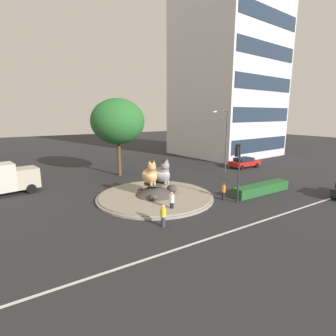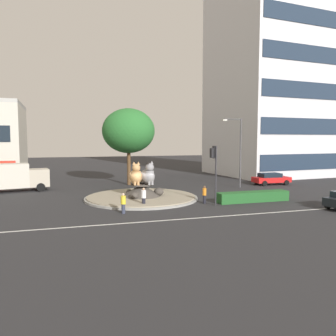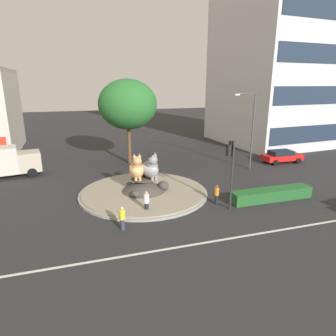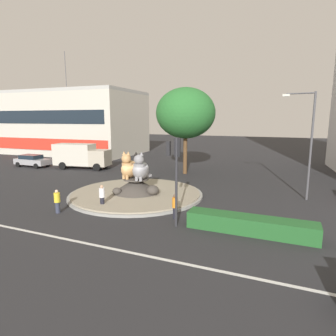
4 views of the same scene
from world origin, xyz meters
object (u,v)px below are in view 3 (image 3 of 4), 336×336
(parked_car_right, at_px, (282,156))
(delivery_box_truck, at_px, (0,162))
(cat_statue_calico, at_px, (137,169))
(cat_statue_grey, at_px, (151,168))
(pedestrian_orange_shirt, at_px, (217,194))
(pedestrian_white_shirt, at_px, (146,202))
(broadleaf_tree_behind_island, at_px, (128,105))
(pedestrian_yellow_shirt, at_px, (122,218))
(streetlight_arm, at_px, (251,126))
(traffic_light_mast, at_px, (231,160))
(office_tower, at_px, (284,21))

(parked_car_right, relative_size, delivery_box_truck, 0.65)
(cat_statue_calico, xyz_separation_m, cat_statue_grey, (1.10, -0.21, 0.02))
(pedestrian_orange_shirt, bearing_deg, pedestrian_white_shirt, -137.56)
(broadleaf_tree_behind_island, height_order, delivery_box_truck, broadleaf_tree_behind_island)
(broadleaf_tree_behind_island, xyz_separation_m, pedestrian_yellow_shirt, (-3.25, -15.74, -5.81))
(streetlight_arm, height_order, parked_car_right, streetlight_arm)
(traffic_light_mast, relative_size, office_tower, 0.15)
(streetlight_arm, bearing_deg, office_tower, -127.81)
(broadleaf_tree_behind_island, bearing_deg, pedestrian_white_shirt, -95.10)
(traffic_light_mast, relative_size, pedestrian_white_shirt, 3.15)
(streetlight_arm, height_order, pedestrian_yellow_shirt, streetlight_arm)
(traffic_light_mast, bearing_deg, broadleaf_tree_behind_island, 7.14)
(office_tower, distance_m, pedestrian_orange_shirt, 32.42)
(cat_statue_grey, bearing_deg, streetlight_arm, 95.69)
(broadleaf_tree_behind_island, bearing_deg, delivery_box_truck, -171.64)
(pedestrian_yellow_shirt, bearing_deg, cat_statue_calico, -49.43)
(streetlight_arm, distance_m, pedestrian_white_shirt, 15.40)
(office_tower, xyz_separation_m, broadleaf_tree_behind_island, (-23.74, -6.17, -10.62))
(cat_statue_grey, height_order, parked_car_right, cat_statue_grey)
(cat_statue_calico, relative_size, pedestrian_orange_shirt, 1.44)
(office_tower, distance_m, parked_car_right, 21.04)
(broadleaf_tree_behind_island, distance_m, streetlight_arm, 13.32)
(broadleaf_tree_behind_island, distance_m, pedestrian_yellow_shirt, 17.09)
(traffic_light_mast, relative_size, pedestrian_yellow_shirt, 3.25)
(parked_car_right, bearing_deg, pedestrian_yellow_shirt, -150.48)
(traffic_light_mast, bearing_deg, delivery_box_truck, 43.19)
(delivery_box_truck, bearing_deg, pedestrian_orange_shirt, -45.29)
(broadleaf_tree_behind_island, height_order, pedestrian_orange_shirt, broadleaf_tree_behind_island)
(pedestrian_orange_shirt, bearing_deg, traffic_light_mast, -24.73)
(traffic_light_mast, height_order, pedestrian_yellow_shirt, traffic_light_mast)
(pedestrian_white_shirt, relative_size, delivery_box_truck, 0.23)
(traffic_light_mast, bearing_deg, pedestrian_yellow_shirt, 86.18)
(office_tower, relative_size, pedestrian_orange_shirt, 22.30)
(pedestrian_white_shirt, bearing_deg, cat_statue_calico, -29.73)
(cat_statue_calico, xyz_separation_m, parked_car_right, (17.99, 5.11, -1.43))
(traffic_light_mast, relative_size, delivery_box_truck, 0.71)
(broadleaf_tree_behind_island, bearing_deg, cat_statue_calico, -96.53)
(cat_statue_calico, relative_size, pedestrian_white_shirt, 1.39)
(cat_statue_grey, bearing_deg, parked_car_right, 93.66)
(traffic_light_mast, distance_m, broadleaf_tree_behind_island, 15.85)
(traffic_light_mast, distance_m, parked_car_right, 16.01)
(traffic_light_mast, bearing_deg, office_tower, -52.35)
(cat_statue_calico, bearing_deg, pedestrian_yellow_shirt, -16.79)
(delivery_box_truck, bearing_deg, cat_statue_calico, -45.30)
(streetlight_arm, bearing_deg, delivery_box_truck, -3.15)
(streetlight_arm, bearing_deg, broadleaf_tree_behind_island, -21.04)
(pedestrian_orange_shirt, relative_size, delivery_box_truck, 0.22)
(cat_statue_grey, relative_size, pedestrian_yellow_shirt, 1.56)
(parked_car_right, bearing_deg, cat_statue_grey, -161.22)
(cat_statue_calico, bearing_deg, pedestrian_white_shirt, 2.34)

